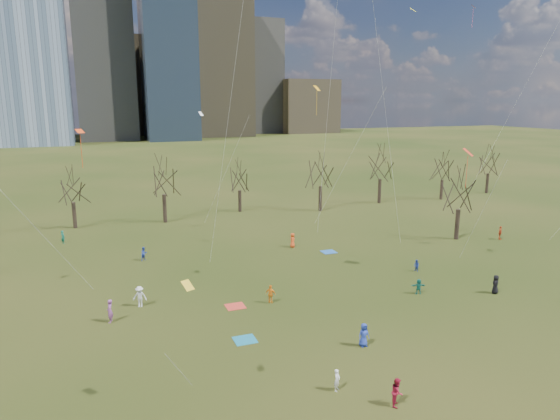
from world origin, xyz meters
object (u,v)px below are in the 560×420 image
object	(u,v)px
person_2	(397,392)
person_4	(271,294)
blanket_navy	(329,252)
person_1	(337,380)
person_0	(364,335)
blanket_teal	(245,340)
blanket_crimson	(235,306)

from	to	relation	value
person_2	person_4	xyz separation A→B (m)	(-1.76, 16.48, -0.04)
person_4	blanket_navy	bearing A→B (deg)	-93.08
person_1	blanket_navy	bearing A→B (deg)	23.15
person_2	person_4	size ratio (longest dim) A/B	1.04
person_0	person_2	bearing A→B (deg)	-105.72
person_4	person_1	bearing A→B (deg)	127.97
person_1	blanket_teal	bearing A→B (deg)	70.42
blanket_navy	blanket_teal	bearing A→B (deg)	-131.42
person_2	person_0	bearing A→B (deg)	20.99
person_1	person_2	world-z (taller)	person_2
person_0	blanket_navy	bearing A→B (deg)	69.01
person_1	person_2	bearing A→B (deg)	-86.84
person_0	person_4	world-z (taller)	person_0
person_4	blanket_teal	bearing A→B (deg)	95.99
blanket_crimson	person_1	size ratio (longest dim) A/B	1.16
blanket_teal	person_2	bearing A→B (deg)	-61.40
blanket_teal	blanket_navy	world-z (taller)	same
blanket_crimson	person_2	xyz separation A→B (m)	(4.84, -16.79, 0.83)
blanket_teal	person_0	distance (m)	8.58
blanket_navy	person_2	world-z (taller)	person_2
blanket_navy	person_4	xyz separation A→B (m)	(-11.23, -11.55, 0.79)
blanket_teal	blanket_navy	size ratio (longest dim) A/B	1.00
person_1	person_4	bearing A→B (deg)	45.21
blanket_crimson	person_0	bearing A→B (deg)	-56.35
person_2	blanket_navy	bearing A→B (deg)	16.98
blanket_crimson	person_0	xyz separation A→B (m)	(6.63, -9.95, 0.84)
blanket_crimson	person_0	size ratio (longest dim) A/B	0.93
blanket_teal	person_4	world-z (taller)	person_4
person_0	person_2	distance (m)	7.06
blanket_navy	person_4	size ratio (longest dim) A/B	0.99
blanket_crimson	blanket_teal	bearing A→B (deg)	-99.21
blanket_teal	person_1	bearing A→B (deg)	-67.93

